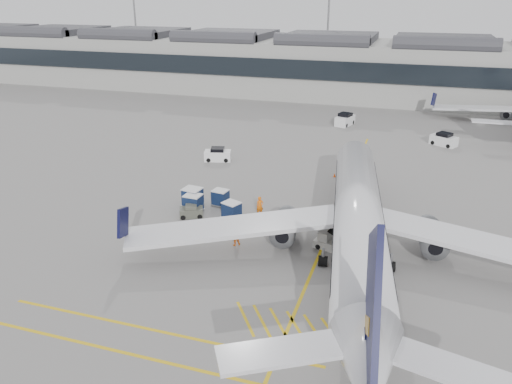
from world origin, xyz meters
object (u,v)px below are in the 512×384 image
(belt_loader, at_px, (335,244))
(ramp_agent_a, at_px, (260,206))
(airliner_main, at_px, (358,221))
(ramp_agent_b, at_px, (235,236))
(pushback_tug, at_px, (191,212))
(baggage_cart_a, at_px, (232,210))

(belt_loader, bearing_deg, ramp_agent_a, 164.20)
(airliner_main, bearing_deg, ramp_agent_a, 143.08)
(ramp_agent_b, bearing_deg, airliner_main, 152.64)
(pushback_tug, bearing_deg, airliner_main, -35.11)
(airliner_main, xyz_separation_m, belt_loader, (-1.81, 0.73, -2.70))
(ramp_agent_b, bearing_deg, belt_loader, 158.86)
(ramp_agent_b, distance_m, pushback_tug, 7.33)
(ramp_agent_b, relative_size, pushback_tug, 0.68)
(ramp_agent_a, bearing_deg, belt_loader, -62.38)
(airliner_main, xyz_separation_m, ramp_agent_a, (-10.01, 5.43, -2.28))
(ramp_agent_a, height_order, pushback_tug, ramp_agent_a)
(airliner_main, height_order, ramp_agent_b, airliner_main)
(airliner_main, xyz_separation_m, baggage_cart_a, (-12.32, 3.74, -2.31))
(belt_loader, height_order, baggage_cart_a, belt_loader)
(belt_loader, bearing_deg, ramp_agent_b, -153.50)
(belt_loader, relative_size, ramp_agent_a, 2.44)
(ramp_agent_b, bearing_deg, ramp_agent_a, -124.98)
(belt_loader, height_order, ramp_agent_a, ramp_agent_a)
(ramp_agent_a, bearing_deg, ramp_agent_b, -123.93)
(airliner_main, xyz_separation_m, pushback_tug, (-16.22, 3.01, -2.69))
(baggage_cart_a, relative_size, ramp_agent_b, 1.16)
(airliner_main, distance_m, ramp_agent_a, 11.62)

